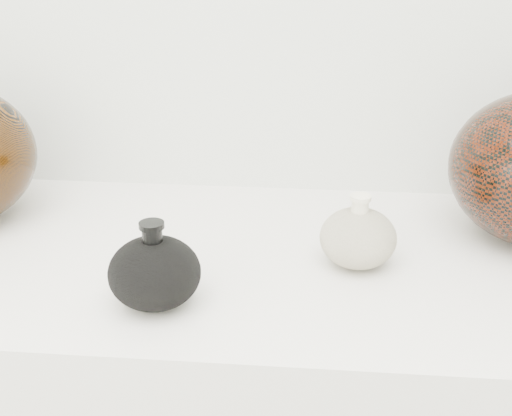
{
  "coord_description": "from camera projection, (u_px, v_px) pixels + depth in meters",
  "views": [
    {
      "loc": [
        0.09,
        0.09,
        1.35
      ],
      "look_at": [
        0.01,
        0.92,
        0.98
      ],
      "focal_mm": 50.0,
      "sensor_mm": 36.0,
      "label": 1
    }
  ],
  "objects": [
    {
      "name": "room",
      "position": [
        1.0,
        87.0,
        0.2
      ],
      "size": [
        3.04,
        2.42,
        2.64
      ],
      "color": "#5C5C5C",
      "rests_on": "ground"
    },
    {
      "name": "cream_gourd_vase",
      "position": [
        358.0,
        237.0,
        0.93
      ],
      "size": [
        0.13,
        0.13,
        0.1
      ],
      "color": "beige",
      "rests_on": "display_counter"
    },
    {
      "name": "black_gourd_vase",
      "position": [
        155.0,
        272.0,
        0.84
      ],
      "size": [
        0.12,
        0.12,
        0.11
      ],
      "color": "black",
      "rests_on": "display_counter"
    }
  ]
}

